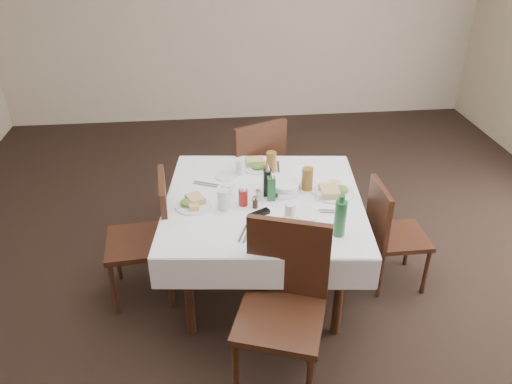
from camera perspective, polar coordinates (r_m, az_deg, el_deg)
The scene contains 33 objects.
ground_plane at distance 3.82m, azimuth 2.87°, elevation -11.07°, with size 7.00×7.00×0.00m, color black.
room_shell at distance 2.98m, azimuth 3.73°, elevation 14.45°, with size 6.04×7.04×2.80m.
dining_table at distance 3.46m, azimuth 0.86°, elevation -1.89°, with size 1.48×1.48×0.76m.
chair_north at distance 4.27m, azimuth -0.25°, elevation 3.03°, with size 0.62×0.62×0.99m.
chair_south at distance 2.91m, azimuth 3.17°, elevation -11.72°, with size 0.61×0.61×1.01m.
chair_east at distance 3.74m, azimuth 14.99°, elevation -4.12°, with size 0.40×0.40×0.83m.
chair_west at distance 3.56m, azimuth -11.93°, elevation -4.41°, with size 0.48×0.48×0.94m.
meal_north at distance 3.81m, azimuth 0.26°, elevation 3.14°, with size 0.27×0.27×0.06m.
meal_south at distance 3.07m, azimuth 2.66°, elevation -4.14°, with size 0.28×0.28×0.06m.
meal_east at distance 3.49m, azimuth 8.83°, elevation 0.12°, with size 0.30×0.30×0.06m.
meal_west at distance 3.35m, azimuth -7.23°, elevation -1.25°, with size 0.24×0.24×0.05m.
side_plate_a at distance 3.69m, azimuth -3.40°, elevation 1.83°, with size 0.16×0.16×0.01m.
side_plate_b at distance 3.26m, azimuth 5.91°, elevation -2.50°, with size 0.17×0.17×0.01m.
water_n at distance 3.70m, azimuth -1.83°, elevation 2.88°, with size 0.06×0.06×0.12m.
water_s at distance 3.15m, azimuth 3.92°, elevation -2.38°, with size 0.07×0.07×0.13m.
water_e at distance 3.58m, azimuth 5.69°, elevation 1.73°, with size 0.06×0.06×0.11m.
water_w at distance 3.27m, azimuth -3.72°, elevation -0.87°, with size 0.08×0.08×0.14m.
iced_tea_a at distance 3.73m, azimuth 1.75°, elevation 3.48°, with size 0.07×0.07×0.16m.
iced_tea_b at distance 3.51m, azimuth 5.89°, elevation 1.51°, with size 0.08×0.08×0.16m.
bread_basket at distance 3.48m, azimuth 3.26°, elevation 0.50°, with size 0.22×0.22×0.07m.
oil_cruet_dark at distance 3.41m, azimuth 1.32°, elevation 1.21°, with size 0.06×0.06×0.24m.
oil_cruet_green at distance 3.36m, azimuth 1.74°, elevation 0.51°, with size 0.05×0.05×0.22m.
ketchup_bottle at distance 3.31m, azimuth -1.48°, elevation -0.53°, with size 0.06×0.06×0.14m.
salt_shaker at distance 3.38m, azimuth 0.22°, elevation -0.34°, with size 0.03×0.03×0.07m.
pepper_shaker at distance 3.29m, azimuth -0.09°, elevation -1.20°, with size 0.04×0.04×0.08m.
coffee_mug at distance 3.44m, azimuth -3.38°, elevation 0.21°, with size 0.12×0.12×0.09m.
sunglasses at distance 3.23m, azimuth 0.43°, elevation -2.46°, with size 0.14×0.10×0.03m.
green_bottle at distance 3.03m, azimuth 9.60°, elevation -2.93°, with size 0.07×0.07×0.27m.
sugar_caddy at distance 3.43m, azimuth 7.64°, elevation -0.40°, with size 0.11×0.08×0.05m.
cutlery_n at distance 3.82m, azimuth 2.35°, elevation 2.86°, with size 0.07×0.19×0.01m.
cutlery_s at distance 3.05m, azimuth -1.26°, elevation -4.83°, with size 0.11×0.19×0.01m.
cutlery_e at distance 3.30m, azimuth 8.46°, elevation -2.24°, with size 0.18×0.07×0.01m.
cutlery_w at distance 3.59m, azimuth -5.78°, elevation 0.86°, with size 0.19×0.12×0.01m.
Camera 1 is at (-0.49, -2.83, 2.52)m, focal length 35.00 mm.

